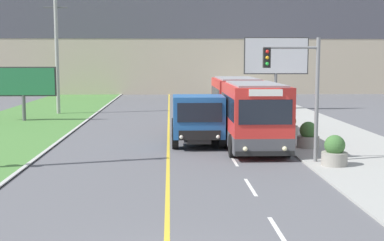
{
  "coord_description": "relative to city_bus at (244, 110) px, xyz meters",
  "views": [
    {
      "loc": [
        0.09,
        -9.46,
        4.26
      ],
      "look_at": [
        1.1,
        14.94,
        1.4
      ],
      "focal_mm": 50.0,
      "sensor_mm": 36.0,
      "label": 1
    }
  ],
  "objects": [
    {
      "name": "apartment_block_background",
      "position": [
        -3.96,
        39.13,
        7.7
      ],
      "size": [
        80.0,
        8.04,
        18.59
      ],
      "color": "#BCAD93",
      "rests_on": "ground_plane"
    },
    {
      "name": "city_bus",
      "position": [
        0.0,
        0.0,
        0.0
      ],
      "size": [
        2.65,
        12.36,
        3.13
      ],
      "color": "red",
      "rests_on": "ground_plane"
    },
    {
      "name": "dump_truck",
      "position": [
        -2.53,
        -1.43,
        -0.33
      ],
      "size": [
        2.5,
        6.49,
        2.49
      ],
      "color": "black",
      "rests_on": "ground_plane"
    },
    {
      "name": "car_distant",
      "position": [
        0.26,
        13.19,
        -0.9
      ],
      "size": [
        1.8,
        4.3,
        1.45
      ],
      "color": "black",
      "rests_on": "ground_plane"
    },
    {
      "name": "utility_pole_far",
      "position": [
        -12.43,
        13.7,
        3.03
      ],
      "size": [
        1.8,
        0.28,
        9.13
      ],
      "color": "#9E9E99",
      "rests_on": "ground_plane"
    },
    {
      "name": "traffic_light_mast",
      "position": [
        1.32,
        -6.32,
        1.67
      ],
      "size": [
        2.28,
        0.32,
        5.07
      ],
      "color": "slate",
      "rests_on": "ground_plane"
    },
    {
      "name": "billboard_large",
      "position": [
        4.8,
        15.96,
        2.71
      ],
      "size": [
        5.27,
        0.24,
        5.94
      ],
      "color": "#59595B",
      "rests_on": "ground_plane"
    },
    {
      "name": "billboard_small",
      "position": [
        -13.79,
        9.05,
        1.0
      ],
      "size": [
        4.44,
        0.24,
        3.68
      ],
      "color": "#59595B",
      "rests_on": "ground_plane"
    },
    {
      "name": "planter_round_near",
      "position": [
        2.55,
        -7.15,
        -0.98
      ],
      "size": [
        1.01,
        1.01,
        1.2
      ],
      "color": "gray",
      "rests_on": "sidewalk_right"
    },
    {
      "name": "planter_round_second",
      "position": [
        2.62,
        -2.89,
        -0.98
      ],
      "size": [
        1.02,
        1.02,
        1.22
      ],
      "color": "gray",
      "rests_on": "sidewalk_right"
    },
    {
      "name": "planter_round_third",
      "position": [
        2.68,
        1.37,
        -1.02
      ],
      "size": [
        0.93,
        0.93,
        1.11
      ],
      "color": "gray",
      "rests_on": "sidewalk_right"
    }
  ]
}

